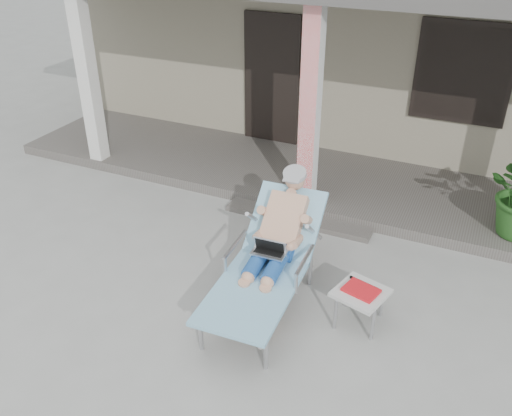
% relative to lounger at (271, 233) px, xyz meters
% --- Properties ---
extents(ground, '(60.00, 60.00, 0.00)m').
position_rel_lounger_xyz_m(ground, '(-0.29, -0.26, -0.81)').
color(ground, '#9E9E99').
rests_on(ground, ground).
extents(house, '(10.40, 5.40, 3.30)m').
position_rel_lounger_xyz_m(house, '(-0.29, 6.24, 0.85)').
color(house, gray).
rests_on(house, ground).
extents(porch_deck, '(10.00, 2.00, 0.15)m').
position_rel_lounger_xyz_m(porch_deck, '(-0.29, 2.74, -0.74)').
color(porch_deck, '#605B56').
rests_on(porch_deck, ground).
extents(porch_step, '(2.00, 0.30, 0.07)m').
position_rel_lounger_xyz_m(porch_step, '(-0.29, 1.59, -0.77)').
color(porch_step, '#605B56').
rests_on(porch_step, ground).
extents(lounger, '(0.85, 2.06, 1.32)m').
position_rel_lounger_xyz_m(lounger, '(0.00, 0.00, 0.00)').
color(lounger, '#B7B7BC').
rests_on(lounger, ground).
extents(side_table, '(0.58, 0.58, 0.42)m').
position_rel_lounger_xyz_m(side_table, '(0.98, -0.01, -0.45)').
color(side_table, beige).
rests_on(side_table, ground).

